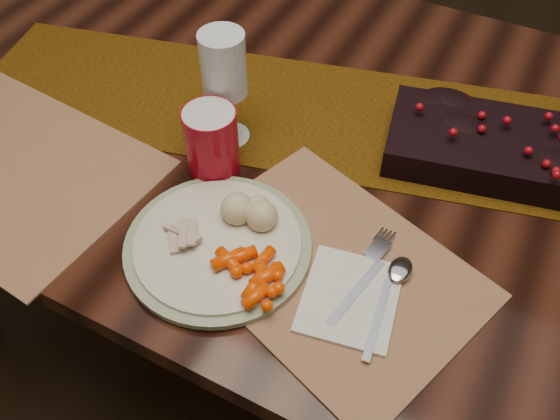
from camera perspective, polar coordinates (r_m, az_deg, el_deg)
The scene contains 15 objects.
floor at distance 1.66m, azimuth 3.73°, elevation -12.36°, with size 5.00×5.00×0.00m, color black.
dining_table at distance 1.34m, azimuth 4.52°, elevation -4.70°, with size 1.80×1.00×0.75m, color black.
table_runner at distance 1.09m, azimuth 9.27°, elevation 8.09°, with size 1.52×0.31×0.00m, color #38220C.
centerpiece at distance 1.05m, azimuth 20.17°, elevation 6.00°, with size 0.35×0.18×0.07m, color black, non-canonical shape.
placemat_main at distance 0.87m, azimuth 4.79°, elevation -5.59°, with size 0.41×0.30×0.00m, color #8C5A44.
placemat_second at distance 1.09m, azimuth -24.42°, elevation 3.63°, with size 0.46×0.33×0.00m, color #945B37.
dinner_plate at distance 0.88m, azimuth -6.01°, elevation -3.34°, with size 0.28×0.28×0.02m, color beige.
baby_carrots at distance 0.83m, azimuth -3.71°, elevation -5.94°, with size 0.11×0.09×0.02m, color #FF4200, non-canonical shape.
mashed_potatoes at distance 0.88m, azimuth -3.22°, elevation 0.36°, with size 0.09×0.08×0.05m, color #CFC173, non-canonical shape.
turkey_shreds at distance 0.88m, azimuth -9.19°, elevation -2.67°, with size 0.07×0.06×0.02m, color #C0AAA3, non-canonical shape.
napkin at distance 0.83m, azimuth 6.76°, elevation -8.37°, with size 0.13×0.15×0.01m, color silver.
fork at distance 0.85m, azimuth 7.88°, elevation -6.70°, with size 0.02×0.17×0.00m, color #A1A2BA, non-canonical shape.
spoon at distance 0.83m, azimuth 10.05°, elevation -8.79°, with size 0.03×0.16×0.00m, color silver, non-canonical shape.
red_cup at distance 0.96m, azimuth -6.59°, elevation 6.54°, with size 0.09×0.09×0.12m, color #9C0519.
wine_glass at distance 0.99m, azimuth -5.28°, elevation 11.44°, with size 0.07×0.07×0.21m, color #B7BDC0, non-canonical shape.
Camera 1 is at (0.27, -0.75, 1.46)m, focal length 38.00 mm.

